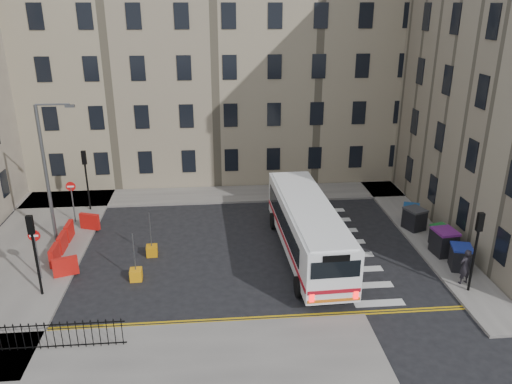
{
  "coord_description": "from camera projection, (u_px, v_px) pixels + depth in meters",
  "views": [
    {
      "loc": [
        -3.57,
        -25.49,
        13.32
      ],
      "look_at": [
        -1.19,
        1.34,
        3.0
      ],
      "focal_mm": 35.0,
      "sensor_mm": 36.0,
      "label": 1
    }
  ],
  "objects": [
    {
      "name": "wheelie_bin_d",
      "position": [
        414.0,
        219.0,
        30.65
      ],
      "size": [
        1.41,
        1.5,
        1.33
      ],
      "rotation": [
        0.0,
        0.0,
        0.36
      ],
      "color": "black",
      "rests_on": "pavement_east"
    },
    {
      "name": "wheelie_bin_c",
      "position": [
        441.0,
        236.0,
        28.62
      ],
      "size": [
        1.17,
        1.27,
        1.16
      ],
      "rotation": [
        0.0,
        0.0,
        0.29
      ],
      "color": "black",
      "rests_on": "pavement_east"
    },
    {
      "name": "pavement_sw",
      "position": [
        130.0,
        376.0,
        18.86
      ],
      "size": [
        20.0,
        6.0,
        0.15
      ],
      "primitive_type": "cube",
      "color": "slate",
      "rests_on": "ground"
    },
    {
      "name": "no_entry_south",
      "position": [
        35.0,
        244.0,
        24.67
      ],
      "size": [
        0.6,
        0.08,
        3.0
      ],
      "color": "#595B5E",
      "rests_on": "pavement_west"
    },
    {
      "name": "wheelie_bin_b",
      "position": [
        444.0,
        242.0,
        27.57
      ],
      "size": [
        1.27,
        1.42,
        1.44
      ],
      "rotation": [
        0.0,
        0.0,
        0.11
      ],
      "color": "black",
      "rests_on": "pavement_east"
    },
    {
      "name": "ground",
      "position": [
        279.0,
        248.0,
        28.77
      ],
      "size": [
        120.0,
        120.0,
        0.0
      ],
      "primitive_type": "plane",
      "color": "black",
      "rests_on": "ground"
    },
    {
      "name": "pedestrian",
      "position": [
        465.0,
        267.0,
        24.6
      ],
      "size": [
        0.77,
        0.61,
        1.85
      ],
      "primitive_type": "imported",
      "rotation": [
        0.0,
        0.0,
        3.42
      ],
      "color": "black",
      "rests_on": "pavement_east"
    },
    {
      "name": "pavement_west",
      "position": [
        34.0,
        249.0,
        28.51
      ],
      "size": [
        6.0,
        22.0,
        0.15
      ],
      "primitive_type": "cube",
      "color": "slate",
      "rests_on": "ground"
    },
    {
      "name": "pavement_east",
      "position": [
        405.0,
        214.0,
        33.2
      ],
      "size": [
        2.4,
        26.0,
        0.15
      ],
      "primitive_type": "cube",
      "color": "slate",
      "rests_on": "ground"
    },
    {
      "name": "terrace_north",
      "position": [
        167.0,
        65.0,
        39.52
      ],
      "size": [
        38.3,
        10.8,
        17.2
      ],
      "color": "gray",
      "rests_on": "ground"
    },
    {
      "name": "wheelie_bin_a",
      "position": [
        461.0,
        257.0,
        26.07
      ],
      "size": [
        1.27,
        1.38,
        1.29
      ],
      "rotation": [
        0.0,
        0.0,
        -0.25
      ],
      "color": "black",
      "rests_on": "pavement_east"
    },
    {
      "name": "streetlamp",
      "position": [
        46.0,
        172.0,
        28.0
      ],
      "size": [
        0.5,
        0.22,
        8.14
      ],
      "color": "#595B5E",
      "rests_on": "pavement_west"
    },
    {
      "name": "iron_railings",
      "position": [
        27.0,
        337.0,
        19.94
      ],
      "size": [
        7.8,
        0.04,
        1.2
      ],
      "color": "black",
      "rests_on": "pavement_sw"
    },
    {
      "name": "wheelie_bin_e",
      "position": [
        410.0,
        214.0,
        31.4
      ],
      "size": [
        1.32,
        1.4,
        1.23
      ],
      "rotation": [
        0.0,
        0.0,
        -0.4
      ],
      "color": "black",
      "rests_on": "pavement_east"
    },
    {
      "name": "traffic_light_nw",
      "position": [
        86.0,
        171.0,
        32.8
      ],
      "size": [
        0.28,
        0.22,
        4.1
      ],
      "color": "black",
      "rests_on": "pavement_west"
    },
    {
      "name": "bollard_yellow",
      "position": [
        152.0,
        251.0,
        27.83
      ],
      "size": [
        0.63,
        0.63,
        0.6
      ],
      "primitive_type": "cube",
      "rotation": [
        0.0,
        0.0,
        0.06
      ],
      "color": "orange",
      "rests_on": "ground"
    },
    {
      "name": "bollard_chevron",
      "position": [
        136.0,
        275.0,
        25.39
      ],
      "size": [
        0.62,
        0.62,
        0.6
      ],
      "primitive_type": "cube",
      "rotation": [
        0.0,
        0.0,
        0.04
      ],
      "color": "orange",
      "rests_on": "ground"
    },
    {
      "name": "roadworks_barriers",
      "position": [
        69.0,
        242.0,
        28.02
      ],
      "size": [
        1.66,
        6.26,
        1.0
      ],
      "color": "red",
      "rests_on": "pavement_west"
    },
    {
      "name": "no_entry_north",
      "position": [
        72.0,
        193.0,
        31.18
      ],
      "size": [
        0.6,
        0.08,
        3.0
      ],
      "color": "#595B5E",
      "rests_on": "pavement_west"
    },
    {
      "name": "traffic_light_sw",
      "position": [
        33.0,
        243.0,
        23.03
      ],
      "size": [
        0.28,
        0.22,
        4.1
      ],
      "color": "black",
      "rests_on": "pavement_west"
    },
    {
      "name": "pavement_north",
      "position": [
        181.0,
        196.0,
        36.24
      ],
      "size": [
        36.0,
        3.2,
        0.15
      ],
      "primitive_type": "cube",
      "color": "slate",
      "rests_on": "ground"
    },
    {
      "name": "traffic_light_east",
      "position": [
        477.0,
        240.0,
        23.34
      ],
      "size": [
        0.28,
        0.22,
        4.1
      ],
      "color": "black",
      "rests_on": "pavement_east"
    },
    {
      "name": "bus",
      "position": [
        307.0,
        227.0,
        27.3
      ],
      "size": [
        3.15,
        11.36,
        3.06
      ],
      "rotation": [
        0.0,
        0.0,
        0.04
      ],
      "color": "white",
      "rests_on": "ground"
    }
  ]
}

